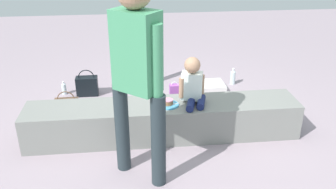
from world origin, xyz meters
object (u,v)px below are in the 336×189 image
at_px(gift_bag, 178,97).
at_px(party_cup_red, 94,115).
at_px(child_seated, 193,83).
at_px(cake_box_white, 211,87).
at_px(water_bottle_near_gift, 64,88).
at_px(handbag_black_leather, 87,86).
at_px(water_bottle_far_side, 233,77).
at_px(handbag_brown_canvas, 67,106).
at_px(cake_plate, 168,103).
at_px(adult_standing, 137,65).

distance_m(gift_bag, party_cup_red, 1.00).
relative_size(child_seated, cake_box_white, 1.44).
height_order(gift_bag, water_bottle_near_gift, gift_bag).
relative_size(water_bottle_near_gift, handbag_black_leather, 0.51).
bearing_deg(cake_box_white, water_bottle_far_side, 31.29).
bearing_deg(gift_bag, party_cup_red, -173.09).
bearing_deg(handbag_brown_canvas, handbag_black_leather, 69.20).
bearing_deg(cake_plate, gift_bag, 72.75).
xyz_separation_m(adult_standing, gift_bag, (0.49, 1.20, -0.87)).
xyz_separation_m(water_bottle_far_side, handbag_brown_canvas, (-2.19, -0.65, -0.01)).
height_order(child_seated, handbag_black_leather, child_seated).
xyz_separation_m(party_cup_red, cake_box_white, (1.51, 0.62, 0.01)).
bearing_deg(handbag_brown_canvas, water_bottle_far_side, 16.60).
relative_size(water_bottle_far_side, party_cup_red, 2.23).
bearing_deg(handbag_black_leather, cake_box_white, -2.37).
distance_m(handbag_black_leather, handbag_brown_canvas, 0.54).
bearing_deg(handbag_black_leather, cake_plate, -51.14).
bearing_deg(party_cup_red, handbag_black_leather, 100.89).
xyz_separation_m(child_seated, handbag_brown_canvas, (-1.38, 0.62, -0.49)).
relative_size(gift_bag, water_bottle_far_side, 1.59).
relative_size(child_seated, adult_standing, 0.28).
height_order(adult_standing, handbag_black_leather, adult_standing).
bearing_deg(child_seated, water_bottle_near_gift, 141.59).
xyz_separation_m(child_seated, cake_box_white, (0.45, 1.06, -0.53)).
height_order(water_bottle_far_side, cake_box_white, water_bottle_far_side).
relative_size(adult_standing, party_cup_red, 16.34).
relative_size(child_seated, water_bottle_near_gift, 2.69).
relative_size(party_cup_red, handbag_brown_canvas, 0.37).
distance_m(child_seated, water_bottle_near_gift, 1.98).
bearing_deg(handbag_black_leather, child_seated, -43.49).
height_order(party_cup_red, handbag_brown_canvas, handbag_brown_canvas).
height_order(water_bottle_near_gift, party_cup_red, water_bottle_near_gift).
bearing_deg(gift_bag, cake_box_white, 43.81).
bearing_deg(handbag_black_leather, water_bottle_near_gift, 168.90).
height_order(party_cup_red, handbag_black_leather, handbag_black_leather).
distance_m(water_bottle_far_side, handbag_black_leather, 2.00).
bearing_deg(gift_bag, adult_standing, -112.33).
xyz_separation_m(cake_plate, water_bottle_near_gift, (-1.25, 1.22, -0.31)).
bearing_deg(cake_box_white, gift_bag, -136.19).
bearing_deg(child_seated, handbag_brown_canvas, 155.78).
bearing_deg(water_bottle_near_gift, water_bottle_far_side, 2.09).
height_order(child_seated, party_cup_red, child_seated).
height_order(handbag_black_leather, handbag_brown_canvas, handbag_black_leather).
relative_size(child_seated, cake_plate, 2.16).
height_order(adult_standing, cake_plate, adult_standing).
distance_m(gift_bag, cake_box_white, 0.73).
bearing_deg(cake_plate, water_bottle_near_gift, 135.54).
distance_m(adult_standing, handbag_black_leather, 2.09).
xyz_separation_m(child_seated, gift_bag, (-0.07, 0.56, -0.42)).
bearing_deg(handbag_brown_canvas, water_bottle_near_gift, 101.75).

